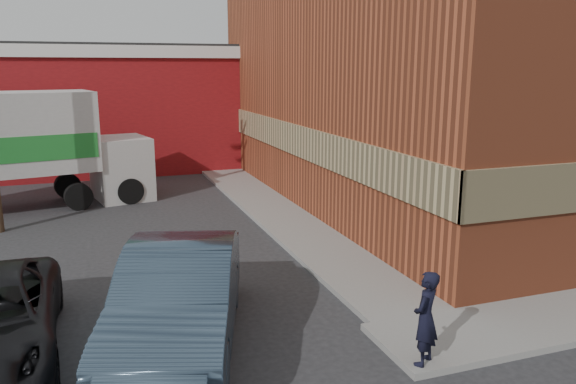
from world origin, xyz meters
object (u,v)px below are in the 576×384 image
object	(u,v)px
man	(426,318)
brick_building	(476,65)
sedan	(179,298)
box_truck	(22,143)
warehouse	(62,107)

from	to	relation	value
man	brick_building	bearing A→B (deg)	-166.65
sedan	box_truck	world-z (taller)	box_truck
brick_building	sedan	world-z (taller)	brick_building
brick_building	man	xyz separation A→B (m)	(-8.70, -10.55, -3.81)
warehouse	box_truck	size ratio (longest dim) A/B	2.01
sedan	box_truck	bearing A→B (deg)	123.27
brick_building	warehouse	world-z (taller)	brick_building
warehouse	box_truck	bearing A→B (deg)	-96.67
warehouse	man	xyz separation A→B (m)	(5.80, -21.55, -1.94)
man	sedan	xyz separation A→B (m)	(-3.44, 2.05, -0.01)
man	box_truck	distance (m)	14.89
box_truck	warehouse	bearing A→B (deg)	72.08
brick_building	sedan	distance (m)	15.30
brick_building	warehouse	xyz separation A→B (m)	(-14.50, 11.00, -1.87)
brick_building	man	bearing A→B (deg)	-129.51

